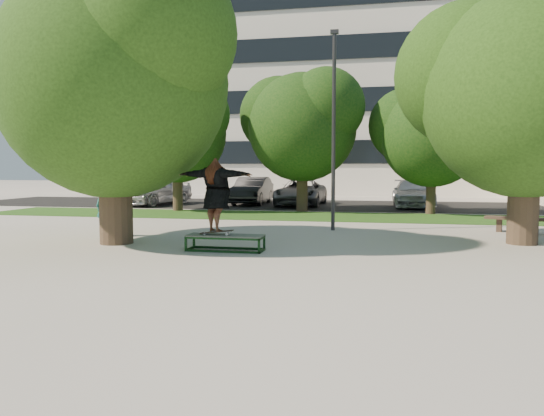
% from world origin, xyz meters
% --- Properties ---
extents(ground, '(120.00, 120.00, 0.00)m').
position_xyz_m(ground, '(0.00, 0.00, 0.00)').
color(ground, gray).
rests_on(ground, ground).
extents(grass_strip, '(30.00, 4.00, 0.02)m').
position_xyz_m(grass_strip, '(1.00, 9.50, 0.01)').
color(grass_strip, '#1A4714').
rests_on(grass_strip, ground).
extents(asphalt_strip, '(40.00, 8.00, 0.01)m').
position_xyz_m(asphalt_strip, '(0.00, 16.00, 0.01)').
color(asphalt_strip, black).
rests_on(asphalt_strip, ground).
extents(tree_left, '(6.96, 5.95, 7.12)m').
position_xyz_m(tree_left, '(-4.29, 1.09, 4.42)').
color(tree_left, '#38281E').
rests_on(tree_left, ground).
extents(tree_right, '(6.24, 5.33, 6.51)m').
position_xyz_m(tree_right, '(5.92, 3.08, 4.09)').
color(tree_right, '#38281E').
rests_on(tree_right, ground).
extents(bg_tree_left, '(5.28, 4.51, 5.77)m').
position_xyz_m(bg_tree_left, '(-6.57, 11.07, 3.73)').
color(bg_tree_left, '#38281E').
rests_on(bg_tree_left, ground).
extents(bg_tree_mid, '(5.76, 4.92, 6.24)m').
position_xyz_m(bg_tree_mid, '(-1.08, 12.08, 4.02)').
color(bg_tree_mid, '#38281E').
rests_on(bg_tree_mid, ground).
extents(bg_tree_right, '(5.04, 4.31, 5.43)m').
position_xyz_m(bg_tree_right, '(4.43, 11.57, 3.49)').
color(bg_tree_right, '#38281E').
rests_on(bg_tree_right, ground).
extents(lamppost, '(0.25, 0.15, 6.11)m').
position_xyz_m(lamppost, '(1.00, 5.00, 3.15)').
color(lamppost, '#2D2D30').
rests_on(lamppost, ground).
extents(office_building, '(30.00, 14.12, 16.00)m').
position_xyz_m(office_building, '(-2.00, 31.98, 8.00)').
color(office_building, silver).
rests_on(office_building, ground).
extents(grind_box, '(1.80, 0.60, 0.38)m').
position_xyz_m(grind_box, '(-1.11, 0.41, 0.19)').
color(grind_box, black).
rests_on(grind_box, ground).
extents(skater_rig, '(2.18, 1.27, 1.80)m').
position_xyz_m(skater_rig, '(-1.32, 0.41, 1.31)').
color(skater_rig, white).
rests_on(skater_rig, grind_box).
extents(bystander, '(0.72, 0.55, 1.76)m').
position_xyz_m(bystander, '(-5.11, 2.23, 0.88)').
color(bystander, '#195F5D').
rests_on(bystander, ground).
extents(bench, '(3.05, 1.39, 0.47)m').
position_xyz_m(bench, '(7.06, 5.24, 0.40)').
color(bench, '#46352A').
rests_on(bench, ground).
extents(car_silver_a, '(2.76, 4.92, 1.58)m').
position_xyz_m(car_silver_a, '(-9.00, 14.28, 0.79)').
color(car_silver_a, silver).
rests_on(car_silver_a, asphalt_strip).
extents(car_dark, '(1.60, 4.40, 1.44)m').
position_xyz_m(car_dark, '(-4.24, 15.84, 0.72)').
color(car_dark, black).
rests_on(car_dark, asphalt_strip).
extents(car_grey, '(2.30, 4.81, 1.32)m').
position_xyz_m(car_grey, '(-1.56, 15.37, 0.66)').
color(car_grey, slate).
rests_on(car_grey, asphalt_strip).
extents(car_silver_b, '(1.97, 4.67, 1.35)m').
position_xyz_m(car_silver_b, '(4.00, 15.43, 0.67)').
color(car_silver_b, silver).
rests_on(car_silver_b, asphalt_strip).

